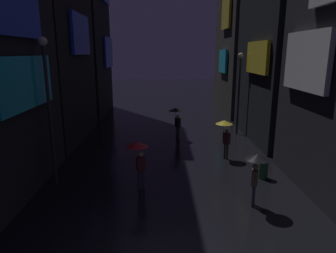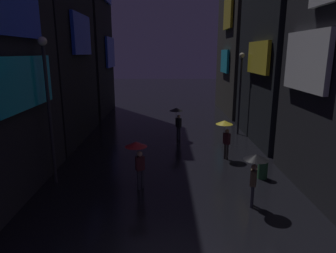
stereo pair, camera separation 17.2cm
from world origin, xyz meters
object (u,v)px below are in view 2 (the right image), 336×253
Objects in this scene: pedestrian_midstreet_left_black at (177,115)px; streetlamp_left_near at (48,97)px; pedestrian_foreground_right_black at (255,166)px; trash_bin at (263,169)px; pedestrian_near_crossing_yellow at (225,129)px; pedestrian_midstreet_centre_red at (137,152)px; streetlamp_right_far at (240,84)px.

streetlamp_left_near is (-5.63, -6.80, 2.17)m from pedestrian_midstreet_left_black.
trash_bin is at bearing 65.47° from pedestrian_foreground_right_black.
trash_bin is at bearing -64.64° from pedestrian_near_crossing_yellow.
pedestrian_foreground_right_black is at bearing -114.53° from trash_bin.
pedestrian_foreground_right_black is 2.28× the size of trash_bin.
pedestrian_midstreet_centre_red is 0.34× the size of streetlamp_left_near.
pedestrian_midstreet_left_black is 0.34× the size of streetlamp_left_near.
streetlamp_left_near reaches higher than streetlamp_right_far.
pedestrian_midstreet_left_black is 7.50m from trash_bin.
pedestrian_near_crossing_yellow and pedestrian_midstreet_left_black have the same top height.
pedestrian_midstreet_centre_red is 4.36m from streetlamp_left_near.
streetlamp_left_near reaches higher than trash_bin.
pedestrian_foreground_right_black is 1.00× the size of pedestrian_midstreet_centre_red.
trash_bin is (1.26, -2.65, -1.20)m from pedestrian_near_crossing_yellow.
pedestrian_foreground_right_black is 8.67m from streetlamp_left_near.
pedestrian_midstreet_left_black reaches higher than trash_bin.
streetlamp_right_far is (6.29, 8.83, 1.83)m from pedestrian_midstreet_centre_red.
pedestrian_midstreet_centre_red is at bearing 160.32° from pedestrian_foreground_right_black.
streetlamp_left_near is at bearing -129.63° from pedestrian_midstreet_left_black.
pedestrian_midstreet_centre_red is at bearing -104.26° from pedestrian_midstreet_left_black.
pedestrian_midstreet_centre_red is (-4.33, -3.77, 0.00)m from pedestrian_near_crossing_yellow.
pedestrian_midstreet_centre_red reaches higher than trash_bin.
streetlamp_right_far is at bearing 84.81° from trash_bin.
pedestrian_midstreet_left_black is 4.91m from streetlamp_right_far.
pedestrian_near_crossing_yellow is 3.17m from trash_bin.
pedestrian_foreground_right_black is (0.03, -5.33, 0.00)m from pedestrian_near_crossing_yellow.
pedestrian_midstreet_left_black is at bearing 119.73° from trash_bin.
streetlamp_right_far is at bearing 68.87° from pedestrian_near_crossing_yellow.
pedestrian_midstreet_left_black is 1.00× the size of pedestrian_midstreet_centre_red.
trash_bin is at bearing -95.19° from streetlamp_right_far.
pedestrian_foreground_right_black is at bearing -89.64° from pedestrian_near_crossing_yellow.
pedestrian_midstreet_centre_red is (-4.36, 1.56, 0.00)m from pedestrian_foreground_right_black.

